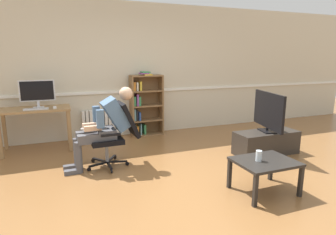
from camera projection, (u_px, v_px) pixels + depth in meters
The scene contains 14 objects.
ground_plane at pixel (181, 183), 3.76m from camera, with size 18.00×18.00×0.00m, color brown.
back_wall at pixel (130, 70), 5.89m from camera, with size 12.00×0.13×2.70m.
computer_desk at pixel (35, 115), 4.93m from camera, with size 1.15×0.59×0.76m.
imac_monitor at pixel (37, 92), 4.94m from camera, with size 0.58×0.14×0.48m.
keyboard at pixel (36, 109), 4.79m from camera, with size 0.39×0.12×0.02m, color silver.
computer_mouse at pixel (55, 107), 4.91m from camera, with size 0.06×0.10×0.03m, color white.
bookshelf at pixel (144, 105), 5.93m from camera, with size 0.67×0.29×1.33m.
radiator at pixel (101, 124), 5.78m from camera, with size 0.72×0.08×0.58m.
office_chair at pixel (116, 132), 4.28m from camera, with size 0.80×0.62×0.97m.
person_seated at pixel (105, 125), 4.19m from camera, with size 1.06×0.40×1.19m.
tv_stand at pixel (266, 143), 4.85m from camera, with size 1.09×0.44×0.39m.
tv_screen at pixel (268, 111), 4.74m from camera, with size 0.27×0.94×0.66m.
coffee_table at pixel (265, 165), 3.44m from camera, with size 0.71×0.57×0.41m.
drinking_glass at pixel (259, 156), 3.40m from camera, with size 0.07×0.07×0.13m, color silver.
Camera 1 is at (-1.43, -3.19, 1.64)m, focal length 30.45 mm.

